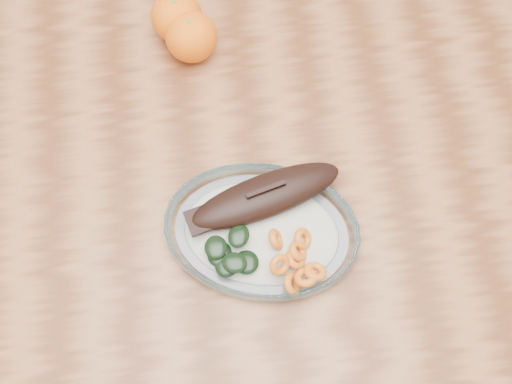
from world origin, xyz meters
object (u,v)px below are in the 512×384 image
Objects in this scene: plated_meal at (262,229)px; orange_left at (191,37)px; orange_right at (177,17)px; dining_table at (194,190)px.

orange_left is at bearing 117.85° from plated_meal.
plated_meal is 7.52× the size of orange_left.
plated_meal is 0.34m from orange_left.
orange_left reaches higher than plated_meal.
orange_left is 1.00× the size of orange_right.
orange_right is at bearing 88.02° from dining_table.
orange_right is (-0.02, 0.04, -0.00)m from orange_left.
orange_right is at bearing 115.42° from orange_left.
orange_left is (-0.07, 0.33, 0.02)m from plated_meal.
orange_left is at bearing -64.58° from orange_right.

